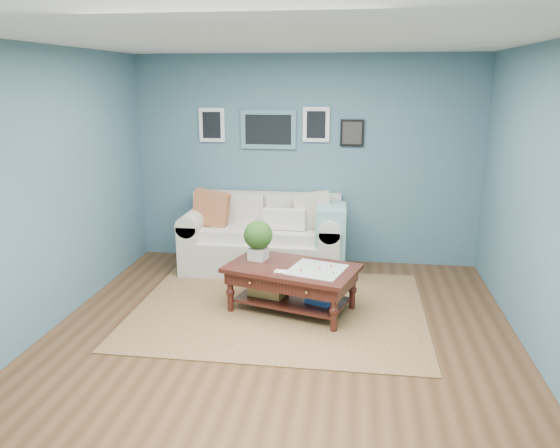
# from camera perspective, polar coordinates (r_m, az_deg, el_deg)

# --- Properties ---
(room_shell) EXTENTS (5.00, 5.02, 2.70)m
(room_shell) POSITION_cam_1_polar(r_m,az_deg,el_deg) (4.79, -0.24, 2.62)
(room_shell) COLOR brown
(room_shell) RESTS_ON ground
(area_rug) EXTENTS (3.04, 2.43, 0.01)m
(area_rug) POSITION_cam_1_polar(r_m,az_deg,el_deg) (5.90, -0.07, -8.81)
(area_rug) COLOR brown
(area_rug) RESTS_ON ground
(loveseat) EXTENTS (2.05, 0.93, 1.05)m
(loveseat) POSITION_cam_1_polar(r_m,az_deg,el_deg) (6.96, -1.03, -1.39)
(loveseat) COLOR beige
(loveseat) RESTS_ON ground
(coffee_table) EXTENTS (1.49, 1.12, 0.93)m
(coffee_table) POSITION_cam_1_polar(r_m,az_deg,el_deg) (5.75, 0.63, -5.12)
(coffee_table) COLOR #330A0B
(coffee_table) RESTS_ON ground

